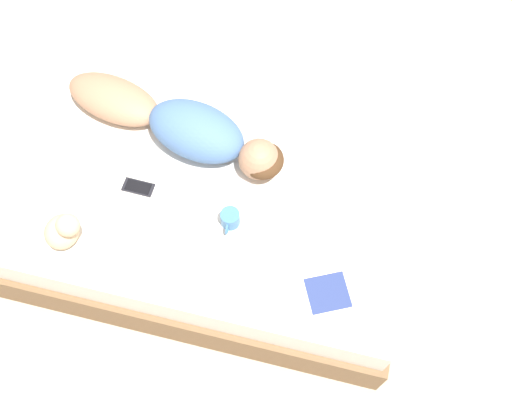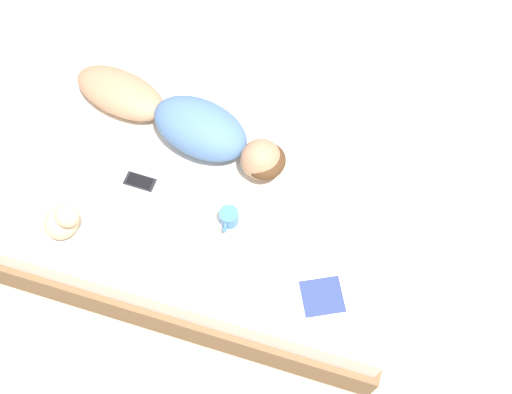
{
  "view_description": "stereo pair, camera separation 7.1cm",
  "coord_description": "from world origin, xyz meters",
  "px_view_note": "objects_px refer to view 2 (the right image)",
  "views": [
    {
      "loc": [
        1.39,
        0.62,
        3.15
      ],
      "look_at": [
        0.13,
        0.32,
        0.58
      ],
      "focal_mm": 42.0,
      "sensor_mm": 36.0,
      "label": 1
    },
    {
      "loc": [
        1.37,
        0.69,
        3.15
      ],
      "look_at": [
        0.13,
        0.32,
        0.58
      ],
      "focal_mm": 42.0,
      "sensor_mm": 36.0,
      "label": 2
    }
  ],
  "objects_px": {
    "person": "(186,123)",
    "open_magazine": "(317,271)",
    "coffee_mug": "(229,217)",
    "cell_phone": "(140,182)"
  },
  "relations": [
    {
      "from": "person",
      "to": "open_magazine",
      "type": "bearing_deg",
      "value": 69.68
    },
    {
      "from": "coffee_mug",
      "to": "cell_phone",
      "type": "xyz_separation_m",
      "value": [
        -0.08,
        -0.49,
        -0.04
      ]
    },
    {
      "from": "coffee_mug",
      "to": "person",
      "type": "bearing_deg",
      "value": -139.13
    },
    {
      "from": "person",
      "to": "open_magazine",
      "type": "relative_size",
      "value": 2.11
    },
    {
      "from": "cell_phone",
      "to": "person",
      "type": "bearing_deg",
      "value": 159.72
    },
    {
      "from": "person",
      "to": "open_magazine",
      "type": "xyz_separation_m",
      "value": [
        0.53,
        0.82,
        -0.1
      ]
    },
    {
      "from": "open_magazine",
      "to": "coffee_mug",
      "type": "relative_size",
      "value": 4.56
    },
    {
      "from": "person",
      "to": "coffee_mug",
      "type": "xyz_separation_m",
      "value": [
        0.41,
        0.36,
        -0.06
      ]
    },
    {
      "from": "person",
      "to": "open_magazine",
      "type": "height_order",
      "value": "person"
    },
    {
      "from": "coffee_mug",
      "to": "cell_phone",
      "type": "relative_size",
      "value": 0.84
    }
  ]
}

